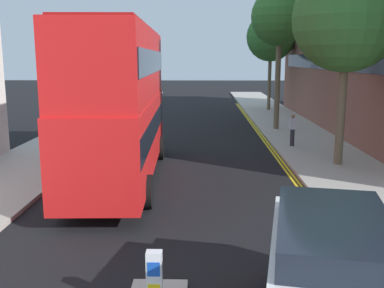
# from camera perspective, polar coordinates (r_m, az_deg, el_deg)

# --- Properties ---
(sidewalk_right) EXTENTS (4.00, 80.00, 0.14)m
(sidewalk_right) POSITION_cam_1_polar(r_m,az_deg,el_deg) (20.26, 17.59, -2.18)
(sidewalk_right) COLOR #ADA89E
(sidewalk_right) RESTS_ON ground
(sidewalk_left) EXTENTS (4.00, 80.00, 0.14)m
(sidewalk_left) POSITION_cam_1_polar(r_m,az_deg,el_deg) (20.79, -19.33, -1.96)
(sidewalk_left) COLOR #ADA89E
(sidewalk_left) RESTS_ON ground
(kerb_line_outer) EXTENTS (0.10, 56.00, 0.01)m
(kerb_line_outer) POSITION_cam_1_polar(r_m,az_deg,el_deg) (17.89, 12.86, -3.87)
(kerb_line_outer) COLOR yellow
(kerb_line_outer) RESTS_ON ground
(kerb_line_inner) EXTENTS (0.10, 56.00, 0.01)m
(kerb_line_inner) POSITION_cam_1_polar(r_m,az_deg,el_deg) (17.86, 12.35, -3.88)
(kerb_line_inner) COLOR yellow
(kerb_line_inner) RESTS_ON ground
(keep_left_bollard) EXTENTS (0.36, 0.28, 1.11)m
(keep_left_bollard) POSITION_cam_1_polar(r_m,az_deg,el_deg) (8.19, -4.87, -17.49)
(keep_left_bollard) COLOR silver
(keep_left_bollard) RESTS_ON traffic_island
(double_decker_bus_away) EXTENTS (3.08, 10.88, 5.64)m
(double_decker_bus_away) POSITION_cam_1_polar(r_m,az_deg,el_deg) (16.53, -9.28, 5.71)
(double_decker_bus_away) COLOR red
(double_decker_bus_away) RESTS_ON ground
(taxi_minivan) EXTENTS (2.76, 5.08, 2.12)m
(taxi_minivan) POSITION_cam_1_polar(r_m,az_deg,el_deg) (7.41, 17.69, -17.22)
(taxi_minivan) COLOR white
(taxi_minivan) RESTS_ON ground
(pedestrian_far) EXTENTS (0.34, 0.22, 1.62)m
(pedestrian_far) POSITION_cam_1_polar(r_m,az_deg,el_deg) (22.88, 12.86, 1.86)
(pedestrian_far) COLOR #2D2D38
(pedestrian_far) RESTS_ON sidewalk_right
(street_tree_near) EXTENTS (4.11, 4.11, 8.22)m
(street_tree_near) POSITION_cam_1_polar(r_m,az_deg,el_deg) (38.82, 10.15, 13.44)
(street_tree_near) COLOR #6B6047
(street_tree_near) RESTS_ON sidewalk_right
(street_tree_mid) EXTENTS (4.33, 4.33, 8.12)m
(street_tree_mid) POSITION_cam_1_polar(r_m,az_deg,el_deg) (19.20, 19.39, 15.06)
(street_tree_mid) COLOR #6B6047
(street_tree_mid) RESTS_ON sidewalk_right
(street_tree_far) EXTENTS (3.51, 3.51, 8.61)m
(street_tree_far) POSITION_cam_1_polar(r_m,az_deg,el_deg) (28.35, 11.28, 15.70)
(street_tree_far) COLOR #6B6047
(street_tree_far) RESTS_ON sidewalk_right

